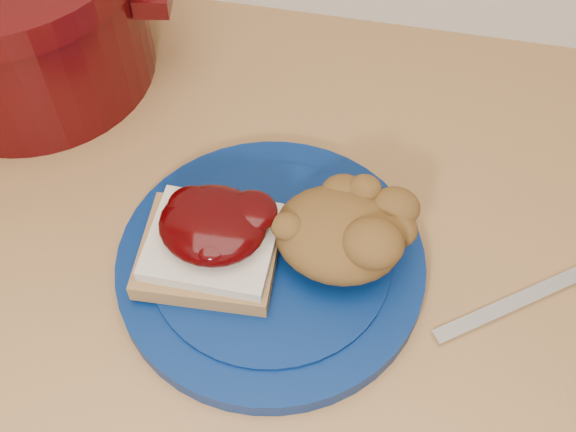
# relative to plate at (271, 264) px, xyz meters

# --- Properties ---
(plate) EXTENTS (0.26, 0.26, 0.02)m
(plate) POSITION_rel_plate_xyz_m (0.00, 0.00, 0.00)
(plate) COLOR #051D53
(plate) RESTS_ON wood_countertop
(sandwich) EXTENTS (0.11, 0.10, 0.05)m
(sandwich) POSITION_rel_plate_xyz_m (-0.04, -0.01, 0.04)
(sandwich) COLOR olive
(sandwich) RESTS_ON plate
(stuffing_mound) EXTENTS (0.11, 0.09, 0.05)m
(stuffing_mound) POSITION_rel_plate_xyz_m (0.05, 0.01, 0.04)
(stuffing_mound) COLOR brown
(stuffing_mound) RESTS_ON plate
(butter_knife) EXTENTS (0.14, 0.11, 0.00)m
(butter_knife) POSITION_rel_plate_xyz_m (0.20, 0.01, -0.00)
(butter_knife) COLOR silver
(butter_knife) RESTS_ON wood_countertop
(dutch_oven) EXTENTS (0.30, 0.29, 0.16)m
(dutch_oven) POSITION_rel_plate_xyz_m (-0.28, 0.18, 0.06)
(dutch_oven) COLOR #3C0606
(dutch_oven) RESTS_ON wood_countertop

